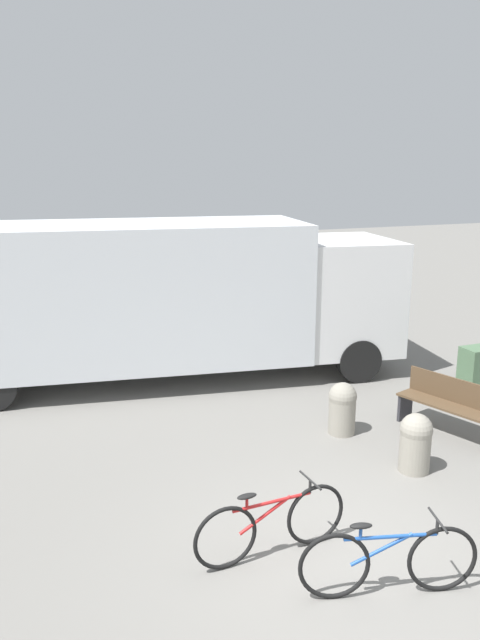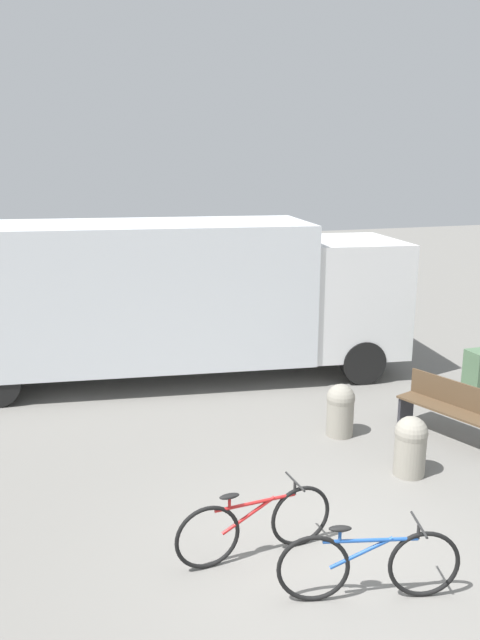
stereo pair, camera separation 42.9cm
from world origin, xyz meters
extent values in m
plane|color=slate|center=(0.00, 0.00, 0.00)|extent=(60.00, 60.00, 0.00)
cube|color=silver|center=(-1.37, 6.52, 1.72)|extent=(7.64, 3.48, 2.60)
cube|color=silver|center=(3.21, 5.82, 1.53)|extent=(2.22, 2.55, 2.21)
cylinder|color=black|center=(3.37, 6.84, 0.42)|extent=(0.88, 0.41, 0.85)
cylinder|color=black|center=(3.05, 4.80, 0.42)|extent=(0.88, 0.41, 0.85)
cylinder|color=black|center=(-3.21, 7.85, 0.42)|extent=(0.88, 0.41, 0.85)
cube|color=brown|center=(3.06, 2.13, 0.47)|extent=(0.94, 1.80, 0.04)
cube|color=brown|center=(3.23, 2.19, 0.66)|extent=(0.60, 1.69, 0.42)
cube|color=#2D2D33|center=(2.79, 2.92, 0.23)|extent=(0.34, 0.16, 0.45)
torus|color=black|center=(-1.29, 0.32, 0.36)|extent=(0.71, 0.08, 0.71)
torus|color=black|center=(-0.22, 0.38, 0.36)|extent=(0.71, 0.08, 0.71)
cylinder|color=red|center=(-0.75, 0.35, 0.64)|extent=(0.92, 0.09, 0.04)
cylinder|color=red|center=(-0.84, 0.34, 0.50)|extent=(0.61, 0.07, 0.33)
cylinder|color=red|center=(-1.05, 0.33, 0.70)|extent=(0.03, 0.03, 0.12)
ellipsoid|color=black|center=(-1.05, 0.33, 0.77)|extent=(0.22, 0.10, 0.05)
cylinder|color=black|center=(-0.30, 0.37, 0.71)|extent=(0.03, 0.03, 0.15)
cylinder|color=black|center=(-0.30, 0.37, 0.79)|extent=(0.05, 0.44, 0.02)
torus|color=black|center=(-0.48, -0.50, 0.36)|extent=(0.70, 0.23, 0.71)
torus|color=black|center=(0.56, -0.78, 0.36)|extent=(0.70, 0.23, 0.71)
cylinder|color=#1E4C9E|center=(0.04, -0.64, 0.64)|extent=(0.89, 0.28, 0.04)
cylinder|color=#1E4C9E|center=(-0.04, -0.62, 0.50)|extent=(0.60, 0.19, 0.33)
cylinder|color=#1E4C9E|center=(-0.24, -0.56, 0.70)|extent=(0.03, 0.03, 0.12)
ellipsoid|color=black|center=(-0.24, -0.56, 0.77)|extent=(0.24, 0.14, 0.05)
cylinder|color=black|center=(0.48, -0.76, 0.71)|extent=(0.03, 0.03, 0.15)
cylinder|color=black|center=(0.48, -0.76, 0.79)|extent=(0.14, 0.43, 0.02)
cylinder|color=gray|center=(1.84, 1.38, 0.30)|extent=(0.42, 0.42, 0.61)
sphere|color=gray|center=(1.84, 1.38, 0.61)|extent=(0.44, 0.44, 0.44)
cylinder|color=gray|center=(1.54, 2.82, 0.30)|extent=(0.42, 0.42, 0.61)
sphere|color=gray|center=(1.54, 2.82, 0.61)|extent=(0.44, 0.44, 0.44)
camera|label=1|loc=(-3.20, -5.02, 4.11)|focal=35.00mm
camera|label=2|loc=(-2.80, -5.17, 4.11)|focal=35.00mm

